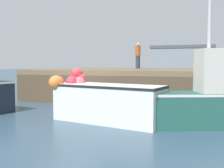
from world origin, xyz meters
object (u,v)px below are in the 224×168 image
fishing_boat_near_right (105,101)px  dockworker (138,56)px  fishing_boat_mid (212,97)px  rowboat (189,112)px

fishing_boat_near_right → dockworker: bearing=95.0°
fishing_boat_mid → rowboat: size_ratio=2.56×
fishing_boat_near_right → fishing_boat_mid: size_ratio=0.90×
fishing_boat_near_right → dockworker: dockworker is taller
rowboat → dockworker: size_ratio=1.09×
fishing_boat_mid → dockworker: size_ratio=2.80×
fishing_boat_mid → dockworker: fishing_boat_mid is taller
fishing_boat_near_right → rowboat: 3.47m
rowboat → dockworker: 8.02m
rowboat → dockworker: (-3.51, 6.81, 2.39)m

